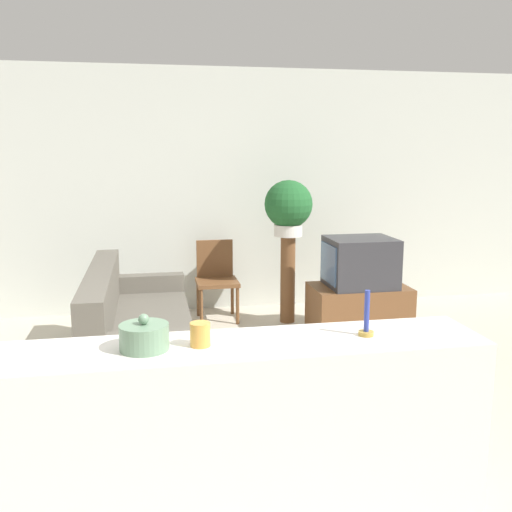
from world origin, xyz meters
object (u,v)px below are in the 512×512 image
object	(u,v)px
potted_plant	(288,206)
wooden_chair	(216,276)
decorative_bowl	(144,337)
couch	(136,336)
television	(360,262)

from	to	relation	value
potted_plant	wooden_chair	bearing A→B (deg)	159.22
wooden_chair	potted_plant	size ratio (longest dim) A/B	1.45
wooden_chair	decorative_bowl	xyz separation A→B (m)	(-0.73, -3.62, 0.56)
potted_plant	decorative_bowl	world-z (taller)	potted_plant
decorative_bowl	potted_plant	bearing A→B (deg)	66.51
wooden_chair	decorative_bowl	world-z (taller)	decorative_bowl
couch	potted_plant	xyz separation A→B (m)	(1.56, 1.14, 0.93)
potted_plant	couch	bearing A→B (deg)	-143.70
television	decorative_bowl	bearing A→B (deg)	-126.11
television	wooden_chair	xyz separation A→B (m)	(-1.30, 0.84, -0.27)
television	potted_plant	world-z (taller)	potted_plant
television	decorative_bowl	distance (m)	3.46
television	potted_plant	distance (m)	0.95
television	potted_plant	xyz separation A→B (m)	(-0.58, 0.56, 0.50)
television	wooden_chair	distance (m)	1.57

